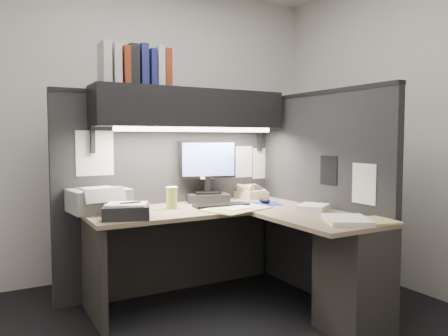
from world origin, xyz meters
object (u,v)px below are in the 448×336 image
Objects in this scene: monitor at (208,177)px; printer at (99,200)px; coffee_cup at (172,198)px; notebook_stack at (127,212)px; telephone at (251,193)px; keyboard at (221,205)px; overhead_shelf at (190,108)px; desk at (276,256)px.

printer is at bearing -162.75° from monitor.
monitor reaches higher than coffee_cup.
telephone is at bearing 18.81° from notebook_stack.
monitor is 1.26× the size of printer.
notebook_stack is (-0.81, -0.41, -0.16)m from monitor.
coffee_cup is at bearing -139.43° from monitor.
overhead_shelf is at bearing 128.64° from keyboard.
monitor is 0.92m from printer.
overhead_shelf is at bearing 111.79° from desk.
overhead_shelf is 1.01m from printer.
coffee_cup is (-0.23, -0.14, -0.69)m from overhead_shelf.
keyboard is 0.55m from telephone.
monitor is 0.46m from coffee_cup.
overhead_shelf is 1.04m from notebook_stack.
telephone is at bearing 38.92° from keyboard.
notebook_stack is at bearing -168.50° from telephone.
desk is at bearing -65.30° from monitor.
telephone reaches higher than keyboard.
monitor reaches higher than keyboard.
printer is (-1.35, -0.04, 0.04)m from telephone.
coffee_cup reaches higher than telephone.
overhead_shelf is at bearing -149.83° from monitor.
overhead_shelf reaches higher than monitor.
printer is at bearing 143.24° from desk.
overhead_shelf reaches higher than keyboard.
overhead_shelf is 5.18× the size of notebook_stack.
telephone is (0.44, 0.01, -0.16)m from monitor.
keyboard reaches higher than desk.
telephone is 1.51× the size of coffee_cup.
monitor is 1.19× the size of keyboard.
keyboard is at bearing 106.33° from desk.
notebook_stack is (-0.79, -0.13, 0.03)m from keyboard.
desk is 3.94× the size of keyboard.
overhead_shelf reaches higher than telephone.
monitor reaches higher than desk.
telephone is (0.31, 0.81, 0.33)m from desk.
monitor is at bearing 99.01° from desk.
monitor is 0.93m from notebook_stack.
monitor is at bearing 26.96° from notebook_stack.
desk is 1.34m from printer.
monitor reaches higher than printer.
printer is at bearing 103.49° from notebook_stack.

